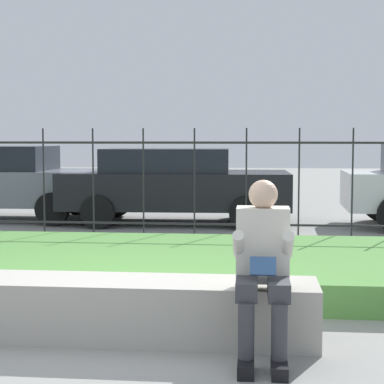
% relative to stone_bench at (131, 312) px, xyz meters
% --- Properties ---
extents(ground_plane, '(60.00, 60.00, 0.00)m').
position_rel_stone_bench_xyz_m(ground_plane, '(-0.27, 0.00, -0.21)').
color(ground_plane, gray).
extents(stone_bench, '(2.89, 0.57, 0.47)m').
position_rel_stone_bench_xyz_m(stone_bench, '(0.00, 0.00, 0.00)').
color(stone_bench, '#ADA89E').
rests_on(stone_bench, ground_plane).
extents(person_seated_reader, '(0.42, 0.73, 1.27)m').
position_rel_stone_bench_xyz_m(person_seated_reader, '(1.02, -0.32, 0.49)').
color(person_seated_reader, black).
rests_on(person_seated_reader, ground_plane).
extents(grass_berm, '(10.85, 2.91, 0.30)m').
position_rel_stone_bench_xyz_m(grass_berm, '(-0.27, 2.15, -0.06)').
color(grass_berm, '#569342').
rests_on(grass_berm, ground_plane).
extents(iron_fence, '(8.85, 0.03, 1.71)m').
position_rel_stone_bench_xyz_m(iron_fence, '(-0.27, 4.25, 0.69)').
color(iron_fence, '#232326').
rests_on(iron_fence, ground_plane).
extents(car_parked_center, '(4.20, 2.07, 1.38)m').
position_rel_stone_bench_xyz_m(car_parked_center, '(-0.54, 6.93, 0.53)').
color(car_parked_center, black).
rests_on(car_parked_center, ground_plane).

